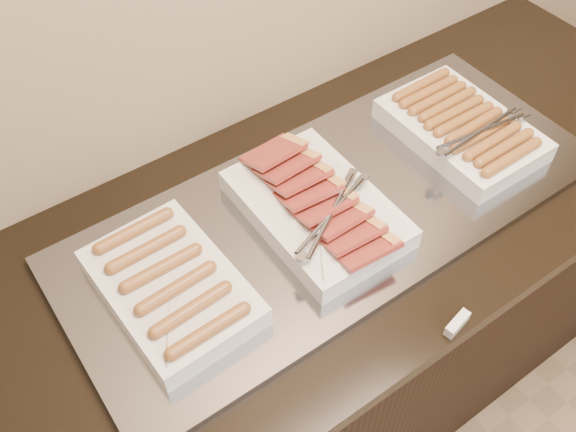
% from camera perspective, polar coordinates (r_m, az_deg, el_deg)
% --- Properties ---
extents(counter, '(2.06, 0.76, 0.90)m').
position_cam_1_polar(counter, '(1.76, 2.69, -9.56)').
color(counter, black).
rests_on(counter, ground).
extents(warming_tray, '(1.20, 0.50, 0.02)m').
position_cam_1_polar(warming_tray, '(1.39, 4.25, 0.69)').
color(warming_tray, gray).
rests_on(warming_tray, counter).
extents(dish_left, '(0.24, 0.35, 0.07)m').
position_cam_1_polar(dish_left, '(1.24, -10.36, -6.15)').
color(dish_left, silver).
rests_on(dish_left, warming_tray).
extents(dish_center, '(0.27, 0.40, 0.09)m').
position_cam_1_polar(dish_center, '(1.34, 2.60, 0.78)').
color(dish_center, silver).
rests_on(dish_center, warming_tray).
extents(dish_right, '(0.26, 0.36, 0.08)m').
position_cam_1_polar(dish_right, '(1.56, 15.27, 7.58)').
color(dish_right, silver).
rests_on(dish_right, warming_tray).
extents(label_holder, '(0.06, 0.03, 0.02)m').
position_cam_1_polar(label_holder, '(1.26, 14.81, -9.24)').
color(label_holder, silver).
rests_on(label_holder, counter).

